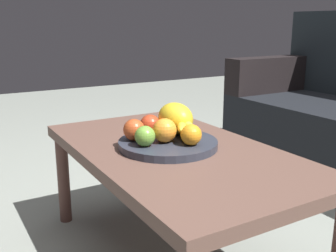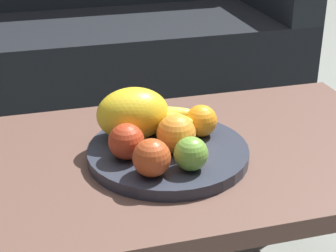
# 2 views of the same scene
# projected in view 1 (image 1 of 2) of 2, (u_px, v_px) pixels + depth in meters

# --- Properties ---
(coffee_table) EXTENTS (1.04, 0.59, 0.42)m
(coffee_table) POSITION_uv_depth(u_px,v_px,m) (175.00, 161.00, 1.36)
(coffee_table) COLOR brown
(coffee_table) RESTS_ON ground_plane
(fruit_bowl) EXTENTS (0.34, 0.34, 0.03)m
(fruit_bowl) POSITION_uv_depth(u_px,v_px,m) (168.00, 144.00, 1.36)
(fruit_bowl) COLOR #2D313E
(fruit_bowl) RESTS_ON coffee_table
(melon_large_front) EXTENTS (0.16, 0.11, 0.11)m
(melon_large_front) POSITION_uv_depth(u_px,v_px,m) (175.00, 118.00, 1.42)
(melon_large_front) COLOR yellow
(melon_large_front) RESTS_ON fruit_bowl
(orange_front) EXTENTS (0.08, 0.08, 0.08)m
(orange_front) POSITION_uv_depth(u_px,v_px,m) (165.00, 130.00, 1.32)
(orange_front) COLOR orange
(orange_front) RESTS_ON fruit_bowl
(orange_left) EXTENTS (0.07, 0.07, 0.07)m
(orange_left) POSITION_uv_depth(u_px,v_px,m) (191.00, 135.00, 1.29)
(orange_left) COLOR orange
(orange_left) RESTS_ON fruit_bowl
(apple_front) EXTENTS (0.07, 0.07, 0.07)m
(apple_front) POSITION_uv_depth(u_px,v_px,m) (150.00, 125.00, 1.41)
(apple_front) COLOR #AF371C
(apple_front) RESTS_ON fruit_bowl
(apple_left) EXTENTS (0.07, 0.07, 0.07)m
(apple_left) POSITION_uv_depth(u_px,v_px,m) (134.00, 130.00, 1.35)
(apple_left) COLOR #B64820
(apple_left) RESTS_ON fruit_bowl
(apple_right) EXTENTS (0.07, 0.07, 0.07)m
(apple_right) POSITION_uv_depth(u_px,v_px,m) (145.00, 136.00, 1.28)
(apple_right) COLOR #6B9F38
(apple_right) RESTS_ON fruit_bowl
(banana_bunch) EXTENTS (0.17, 0.12, 0.06)m
(banana_bunch) POSITION_uv_depth(u_px,v_px,m) (185.00, 130.00, 1.37)
(banana_bunch) COLOR yellow
(banana_bunch) RESTS_ON fruit_bowl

